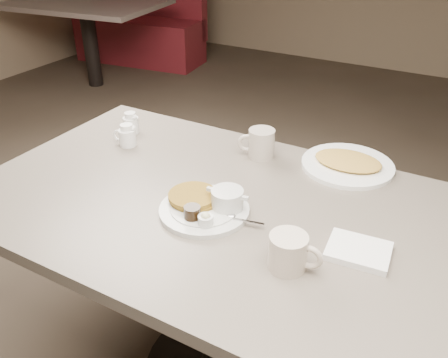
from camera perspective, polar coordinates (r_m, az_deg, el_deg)
The scene contains 9 objects.
diner_table at distance 1.48m, azimuth -0.38°, elevation -8.36°, with size 1.50×0.90×0.75m.
main_plate at distance 1.33m, azimuth -2.06°, elevation -3.12°, with size 0.32×0.27×0.07m.
coffee_mug_near at distance 1.14m, azimuth 7.86°, elevation -8.67°, with size 0.14×0.10×0.09m.
napkin at distance 1.24m, azimuth 15.87°, elevation -8.33°, with size 0.16×0.14×0.02m.
coffee_mug_far at distance 1.61m, azimuth 4.41°, elevation 4.27°, with size 0.14×0.12×0.10m.
creamer_left at distance 1.73m, azimuth -11.59°, elevation 5.11°, with size 0.09×0.07×0.08m.
creamer_right at distance 1.82m, azimuth -11.15°, elevation 6.58°, with size 0.09×0.07×0.08m.
hash_plate at distance 1.61m, azimuth 14.65°, elevation 1.81°, with size 0.31×0.31×0.04m.
booth_back_left at distance 5.24m, azimuth -10.41°, elevation 18.03°, with size 1.49×1.69×1.12m.
Camera 1 is at (0.57, -1.00, 1.51)m, focal length 38.00 mm.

